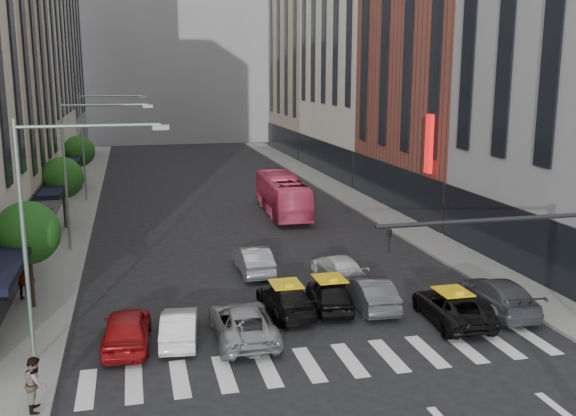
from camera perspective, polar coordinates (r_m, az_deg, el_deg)
ground at (r=23.72m, az=5.31°, el=-14.95°), size 160.00×160.00×0.00m
sidewalk_left at (r=51.26m, az=-18.42°, el=-0.69°), size 3.00×96.00×0.15m
sidewalk_right at (r=54.35m, az=6.49°, el=0.53°), size 3.00×96.00×0.15m
building_left_d at (r=85.65m, az=-21.07°, el=13.99°), size 8.00×18.00×30.00m
building_right_b at (r=52.83m, az=13.77°, el=14.05°), size 8.00×18.00×26.00m
building_right_d at (r=88.37m, az=2.10°, el=14.00°), size 8.00×18.00×28.00m
building_far at (r=105.46m, az=-10.28°, el=15.66°), size 30.00×10.00×36.00m
tree_near at (r=31.13m, az=-22.13°, el=-2.07°), size 2.88×2.88×4.95m
tree_mid at (r=46.73m, az=-19.43°, el=2.54°), size 2.88×2.88×4.95m
tree_far at (r=62.54m, az=-18.08°, el=4.82°), size 2.88×2.88×4.95m
streetlamp_near at (r=24.61m, az=-20.42°, el=-0.07°), size 5.38×0.25×9.00m
streetlamp_mid at (r=40.35m, az=-17.95°, el=4.49°), size 5.38×0.25×9.00m
streetlamp_far at (r=56.24m, az=-16.86°, el=6.49°), size 5.38×0.25×9.00m
traffic_signal at (r=24.82m, az=23.38°, el=-3.61°), size 10.10×0.20×6.00m
liberty_sign at (r=44.79m, az=12.43°, el=5.59°), size 0.30×0.70×4.00m
car_red at (r=26.66m, az=-14.15°, el=-10.33°), size 2.12×4.63×1.54m
car_white_front at (r=26.74m, az=-9.65°, el=-10.32°), size 1.85×4.12×1.31m
car_silver at (r=26.65m, az=-4.02°, el=-10.12°), size 2.38×5.16×1.43m
taxi_left at (r=29.33m, az=-0.18°, el=-8.06°), size 2.15×4.78×1.36m
taxi_center at (r=29.85m, az=3.70°, el=-7.63°), size 2.17×4.43×1.45m
car_grey_mid at (r=30.24m, az=7.28°, el=-7.43°), size 1.75×4.53×1.47m
taxi_right at (r=29.22m, az=14.36°, el=-8.51°), size 2.62×5.11×1.38m
car_grey_curb at (r=31.04m, az=18.10°, el=-7.37°), size 2.52×5.42×1.53m
car_row2_left at (r=35.07m, az=-3.10°, el=-4.61°), size 1.63×4.54×1.49m
car_row2_right at (r=33.86m, az=4.50°, el=-5.35°), size 1.97×4.72×1.36m
bus at (r=49.53m, az=-0.51°, el=1.19°), size 3.01×10.92×3.01m
pedestrian_near at (r=22.57m, az=-21.52°, el=-14.29°), size 0.72×0.90×1.78m
pedestrian_far at (r=33.01m, az=-22.44°, el=-6.05°), size 1.05×0.45×1.77m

